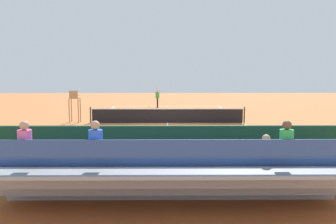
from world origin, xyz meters
TOP-DOWN VIEW (x-y plane):
  - ground_plane at (0.00, 0.00)m, footprint 60.00×60.00m
  - court_line_markings at (0.00, -0.04)m, footprint 10.10×22.20m
  - tennis_net at (0.00, 0.00)m, footprint 10.30×0.10m
  - backdrop_wall at (0.00, 14.00)m, footprint 18.00×0.16m
  - bleacher_stand at (-0.03, 15.38)m, footprint 9.06×2.40m
  - umpire_chair at (6.20, -0.23)m, footprint 0.67×0.67m
  - courtside_bench at (-2.87, 13.27)m, footprint 1.80×0.40m
  - equipment_bag at (-1.34, 13.40)m, footprint 0.90×0.36m
  - tennis_player at (0.87, -9.73)m, footprint 0.36×0.53m
  - tennis_racket at (1.45, -10.03)m, footprint 0.55×0.47m
  - tennis_ball_near at (2.29, -7.16)m, footprint 0.07×0.07m
  - tennis_ball_far at (-1.35, -6.38)m, footprint 0.07×0.07m

SIDE VIEW (x-z plane):
  - ground_plane at x=0.00m, z-range 0.00..0.00m
  - court_line_markings at x=0.00m, z-range 0.00..0.01m
  - tennis_racket at x=1.45m, z-range 0.00..0.03m
  - tennis_ball_near at x=2.29m, z-range 0.00..0.07m
  - tennis_ball_far at x=-1.35m, z-range 0.00..0.07m
  - equipment_bag at x=-1.34m, z-range 0.00..0.36m
  - tennis_net at x=0.00m, z-range -0.03..1.04m
  - courtside_bench at x=-2.87m, z-range 0.09..1.02m
  - bleacher_stand at x=-0.03m, z-range -0.30..2.18m
  - backdrop_wall at x=0.00m, z-range 0.00..2.00m
  - tennis_player at x=0.87m, z-range 0.05..1.98m
  - umpire_chair at x=6.20m, z-range 0.24..2.38m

